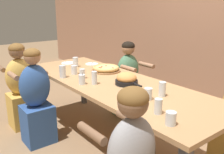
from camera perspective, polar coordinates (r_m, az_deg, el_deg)
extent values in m
plane|color=#896B4C|center=(3.15, 0.00, -14.73)|extent=(18.00, 18.00, 0.00)
cube|color=#9E7056|center=(4.03, 20.97, 14.90)|extent=(10.00, 0.06, 3.20)
cube|color=tan|center=(2.83, 0.00, -1.36)|extent=(2.74, 0.94, 0.04)
cube|color=#4C4C51|center=(3.87, -16.91, -3.32)|extent=(0.07, 0.07, 0.74)
cube|color=#4C4C51|center=(4.21, -6.54, -1.18)|extent=(0.07, 0.07, 0.74)
cylinder|color=#996B42|center=(3.26, -1.41, 1.49)|extent=(0.38, 0.38, 0.02)
torus|color=tan|center=(3.25, -1.41, 2.10)|extent=(0.34, 0.34, 0.04)
cylinder|color=#E5C675|center=(3.25, -1.41, 1.97)|extent=(0.29, 0.29, 0.04)
cylinder|color=#C6422D|center=(3.30, -1.38, 2.60)|extent=(0.02, 0.02, 0.01)
cylinder|color=#C6422D|center=(3.19, 0.20, 2.11)|extent=(0.02, 0.02, 0.01)
cylinder|color=#C6422D|center=(3.19, -2.56, 2.12)|extent=(0.02, 0.02, 0.01)
cylinder|color=#C6422D|center=(3.20, -2.89, 2.17)|extent=(0.02, 0.02, 0.01)
cylinder|color=#C6422D|center=(3.25, -2.40, 2.38)|extent=(0.02, 0.02, 0.01)
cylinder|color=black|center=(2.72, 3.33, -1.18)|extent=(0.25, 0.25, 0.05)
cylinder|color=black|center=(2.59, 5.93, -1.86)|extent=(0.11, 0.02, 0.02)
ellipsoid|color=#D68E4C|center=(2.70, 3.35, -0.15)|extent=(0.22, 0.22, 0.12)
cylinder|color=white|center=(3.75, -9.82, 3.15)|extent=(0.22, 0.22, 0.01)
cube|color=#B7B7BC|center=(3.75, -9.83, 3.29)|extent=(0.15, 0.06, 0.01)
cylinder|color=white|center=(3.64, -4.64, 2.98)|extent=(0.19, 0.19, 0.01)
cube|color=#B7B7BC|center=(3.64, -4.64, 3.11)|extent=(0.09, 0.10, 0.01)
cylinder|color=silver|center=(2.73, -6.88, -0.56)|extent=(0.07, 0.07, 0.11)
cylinder|color=#1EA8DB|center=(2.73, -6.87, -0.86)|extent=(0.06, 0.06, 0.08)
cylinder|color=black|center=(2.71, -6.72, -0.36)|extent=(0.01, 0.02, 0.13)
cylinder|color=silver|center=(1.86, 13.30, -9.20)|extent=(0.08, 0.08, 0.10)
cylinder|color=black|center=(1.87, 13.25, -9.80)|extent=(0.07, 0.07, 0.06)
cylinder|color=silver|center=(2.94, -6.80, 0.76)|extent=(0.07, 0.07, 0.11)
cylinder|color=black|center=(2.95, -6.78, 0.27)|extent=(0.06, 0.06, 0.06)
cylinder|color=silver|center=(3.01, -11.23, 1.23)|extent=(0.08, 0.08, 0.15)
cylinder|color=silver|center=(2.71, -4.06, -0.20)|extent=(0.06, 0.06, 0.14)
cylinder|color=silver|center=(2.40, 11.41, -2.72)|extent=(0.07, 0.07, 0.14)
cylinder|color=black|center=(2.40, 11.39, -3.13)|extent=(0.06, 0.06, 0.10)
cylinder|color=silver|center=(3.14, -8.65, 1.62)|extent=(0.08, 0.08, 0.11)
cylinder|color=silver|center=(3.52, -8.34, 3.40)|extent=(0.08, 0.08, 0.14)
cylinder|color=silver|center=(2.29, 8.26, -3.83)|extent=(0.07, 0.07, 0.11)
cylinder|color=silver|center=(2.30, 8.25, -4.26)|extent=(0.07, 0.07, 0.07)
cylinder|color=silver|center=(2.01, 10.52, -6.61)|extent=(0.06, 0.06, 0.13)
cylinder|color=black|center=(2.02, 10.49, -7.16)|extent=(0.06, 0.06, 0.08)
ellipsoid|color=#99999E|center=(1.68, 4.55, -16.46)|extent=(0.24, 0.36, 0.48)
sphere|color=brown|center=(1.53, 4.82, -5.89)|extent=(0.19, 0.19, 0.19)
ellipsoid|color=brown|center=(1.52, 4.85, -4.70)|extent=(0.20, 0.20, 0.14)
cylinder|color=brown|center=(1.68, -4.66, -12.67)|extent=(0.28, 0.06, 0.06)
cylinder|color=brown|center=(1.87, 4.27, -9.59)|extent=(0.28, 0.06, 0.06)
cube|color=#2D5193|center=(3.18, -16.50, -10.26)|extent=(0.32, 0.34, 0.47)
ellipsoid|color=#2D5193|center=(3.01, -17.23, -1.90)|extent=(0.24, 0.36, 0.50)
sphere|color=#9E7051|center=(2.92, -17.78, 4.45)|extent=(0.18, 0.18, 0.18)
ellipsoid|color=brown|center=(2.92, -17.83, 5.07)|extent=(0.19, 0.19, 0.13)
cylinder|color=#9E7051|center=(3.12, -21.67, 0.25)|extent=(0.28, 0.06, 0.06)
cylinder|color=#9E7051|center=(3.22, -15.86, 1.27)|extent=(0.28, 0.06, 0.06)
cube|color=#477556|center=(3.79, 3.52, -5.24)|extent=(0.32, 0.34, 0.47)
ellipsoid|color=#477556|center=(3.65, 3.64, 1.61)|extent=(0.24, 0.36, 0.47)
sphere|color=#9E7051|center=(3.58, 3.74, 6.59)|extent=(0.19, 0.19, 0.19)
ellipsoid|color=black|center=(3.58, 3.75, 7.10)|extent=(0.19, 0.19, 0.13)
cylinder|color=#9E7051|center=(3.60, 7.89, 2.75)|extent=(0.28, 0.06, 0.06)
cylinder|color=#9E7051|center=(3.37, 3.79, 1.96)|extent=(0.28, 0.06, 0.06)
cube|color=gold|center=(3.66, -19.68, -7.03)|extent=(0.32, 0.34, 0.47)
ellipsoid|color=gold|center=(3.51, -20.40, 0.15)|extent=(0.24, 0.36, 0.48)
sphere|color=brown|center=(3.44, -20.95, 5.54)|extent=(0.20, 0.20, 0.20)
ellipsoid|color=brown|center=(3.43, -21.00, 6.11)|extent=(0.20, 0.20, 0.14)
cylinder|color=brown|center=(3.64, -24.10, 1.84)|extent=(0.28, 0.06, 0.06)
cylinder|color=brown|center=(3.72, -19.03, 2.69)|extent=(0.28, 0.06, 0.06)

